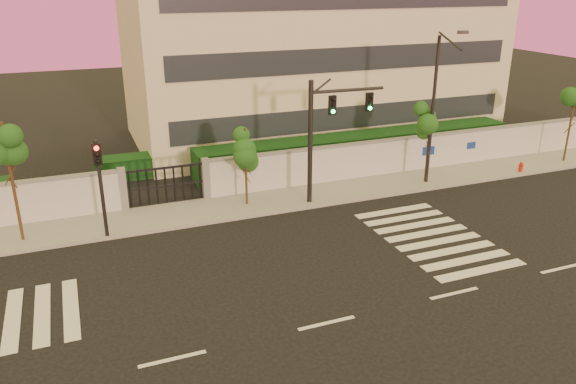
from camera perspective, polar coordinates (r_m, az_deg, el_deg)
name	(u,v)px	position (r m, az deg, el deg)	size (l,w,h in m)	color
ground	(327,323)	(18.73, 3.94, -13.16)	(120.00, 120.00, 0.00)	black
sidewalk	(235,206)	(27.42, -5.45, -1.47)	(60.00, 3.00, 0.15)	gray
perimeter_wall	(227,177)	(28.45, -6.17, 1.49)	(60.00, 0.36, 2.20)	#B1B4B9
hedge_row	(233,164)	(31.30, -5.65, 2.85)	(41.00, 4.25, 1.80)	#103514
institutional_building	(311,46)	(39.49, 2.33, 14.64)	(24.40, 12.40, 12.25)	beige
road_markings	(245,278)	(21.22, -4.37, -8.71)	(57.00, 7.62, 0.02)	silver
street_tree_c	(8,155)	(25.07, -26.55, 3.35)	(1.57, 1.25, 5.24)	#382314
street_tree_d	(246,150)	(26.61, -4.32, 4.33)	(1.41, 1.12, 3.94)	#382314
street_tree_e	(430,125)	(30.55, 14.23, 6.57)	(1.37, 1.09, 4.40)	#382314
street_tree_f	(573,109)	(37.12, 26.97, 7.53)	(1.46, 1.16, 4.49)	#382314
traffic_signal_main	(325,127)	(26.87, 3.82, 6.64)	(3.87, 0.41, 6.12)	black
traffic_signal_secondary	(100,178)	(24.35, -18.55, 1.38)	(0.34, 0.34, 4.39)	black
streetlight_east	(435,104)	(30.04, 14.73, 8.63)	(0.49, 1.97, 8.19)	black
fire_hydrant	(521,168)	(34.53, 22.56, 2.25)	(0.28, 0.27, 0.73)	red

